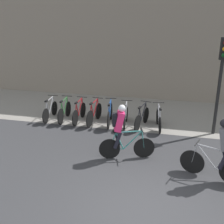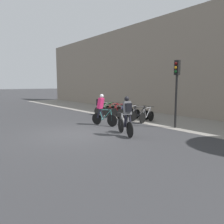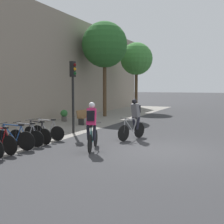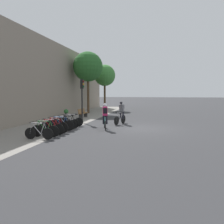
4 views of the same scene
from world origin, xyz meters
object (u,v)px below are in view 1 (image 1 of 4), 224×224
(cyclist_grey, at_px, (221,149))
(parked_bike_4, at_px, (110,115))
(parked_bike_6, at_px, (142,118))
(parked_bike_3, at_px, (94,114))
(parked_bike_5, at_px, (126,116))
(parked_bike_0, at_px, (50,110))
(cyclist_pink, at_px, (121,130))
(parked_bike_1, at_px, (64,111))
(traffic_light_pole, at_px, (221,69))
(parked_bike_2, at_px, (79,112))
(parked_bike_7, at_px, (159,119))

(cyclist_grey, relative_size, parked_bike_4, 1.02)
(cyclist_grey, relative_size, parked_bike_6, 1.09)
(parked_bike_3, bearing_deg, parked_bike_4, -0.03)
(parked_bike_5, relative_size, parked_bike_6, 0.97)
(parked_bike_0, bearing_deg, parked_bike_5, 0.01)
(cyclist_pink, xyz_separation_m, cyclist_grey, (2.81, -0.61, -0.00))
(parked_bike_1, distance_m, parked_bike_4, 1.98)
(parked_bike_1, distance_m, traffic_light_pole, 6.38)
(cyclist_grey, xyz_separation_m, parked_bike_4, (-3.83, 3.32, -0.53))
(parked_bike_1, relative_size, parked_bike_3, 0.98)
(parked_bike_6, relative_size, traffic_light_pole, 0.46)
(parked_bike_0, relative_size, parked_bike_4, 0.92)
(parked_bike_0, distance_m, parked_bike_6, 3.96)
(parked_bike_1, distance_m, parked_bike_6, 3.30)
(parked_bike_3, height_order, parked_bike_5, parked_bike_3)
(parked_bike_5, distance_m, parked_bike_6, 0.66)
(parked_bike_2, relative_size, parked_bike_5, 1.05)
(cyclist_pink, relative_size, parked_bike_6, 1.08)
(cyclist_grey, height_order, parked_bike_6, cyclist_grey)
(parked_bike_5, xyz_separation_m, parked_bike_6, (0.66, -0.00, 0.01))
(parked_bike_1, bearing_deg, cyclist_pink, -42.04)
(parked_bike_6, bearing_deg, parked_bike_2, 180.00)
(parked_bike_1, bearing_deg, parked_bike_7, 0.00)
(parked_bike_0, xyz_separation_m, parked_bike_4, (2.64, 0.00, 0.03))
(parked_bike_2, bearing_deg, parked_bike_5, 0.01)
(parked_bike_0, bearing_deg, parked_bike_3, 0.03)
(parked_bike_1, distance_m, parked_bike_3, 1.32)
(parked_bike_3, bearing_deg, parked_bike_1, -179.99)
(cyclist_grey, bearing_deg, parked_bike_3, 143.52)
(parked_bike_5, bearing_deg, traffic_light_pole, -0.57)
(parked_bike_2, xyz_separation_m, parked_bike_4, (1.32, 0.00, 0.02))
(parked_bike_7, height_order, traffic_light_pole, traffic_light_pole)
(parked_bike_4, bearing_deg, parked_bike_1, 179.99)
(parked_bike_2, relative_size, parked_bike_7, 1.07)
(parked_bike_1, bearing_deg, parked_bike_4, -0.01)
(parked_bike_2, height_order, parked_bike_7, parked_bike_2)
(parked_bike_3, height_order, parked_bike_6, parked_bike_3)
(cyclist_grey, distance_m, parked_bike_7, 3.85)
(parked_bike_3, distance_m, parked_bike_7, 2.64)
(parked_bike_1, xyz_separation_m, parked_bike_6, (3.30, -0.00, -0.00))
(parked_bike_3, xyz_separation_m, parked_bike_5, (1.32, -0.00, -0.02))
(cyclist_grey, relative_size, traffic_light_pole, 0.50)
(parked_bike_2, bearing_deg, cyclist_grey, -32.81)
(parked_bike_0, bearing_deg, traffic_light_pole, -0.28)
(parked_bike_5, relative_size, parked_bike_7, 1.02)
(cyclist_grey, distance_m, parked_bike_1, 6.72)
(parked_bike_4, distance_m, parked_bike_5, 0.66)
(parked_bike_0, relative_size, parked_bike_6, 0.98)
(parked_bike_1, distance_m, parked_bike_2, 0.66)
(cyclist_grey, bearing_deg, parked_bike_6, 127.13)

